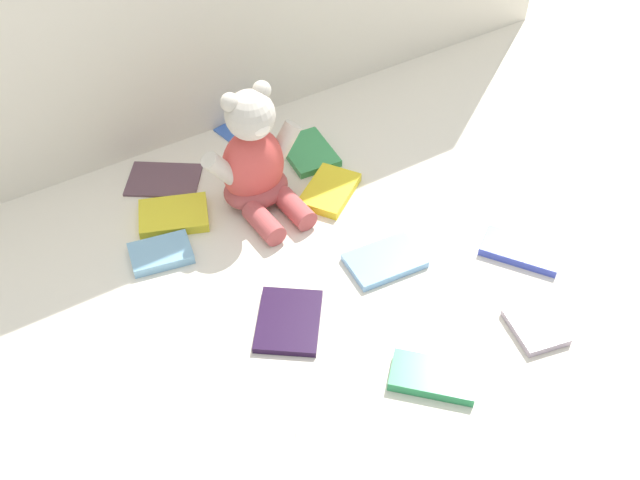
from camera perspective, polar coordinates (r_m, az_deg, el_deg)
The scene contains 14 objects.
ground_plane at distance 1.32m, azimuth -2.33°, elevation -0.40°, with size 3.20×3.20×0.00m, color silver.
teddy_bear at distance 1.35m, azimuth -4.96°, elevation 5.84°, with size 0.20×0.18×0.24m.
book_case_0 at distance 1.38m, azimuth -11.06°, elevation 1.84°, with size 0.09×0.12×0.02m, color yellow.
book_case_1 at distance 1.24m, azimuth 16.07°, elevation -6.38°, with size 0.07×0.09×0.01m, color #A694A6.
book_case_2 at distance 1.32m, azimuth -12.00°, elevation -1.00°, with size 0.07×0.10×0.02m, color #75A8C9.
book_case_3 at distance 1.07m, azimuth 0.75°, elevation -16.35°, with size 0.10×0.10×0.01m, color white.
book_case_4 at distance 1.50m, azimuth -0.90°, elevation 6.69°, with size 0.09×0.12×0.01m, color #399451.
book_case_5 at distance 1.41m, azimuth 0.73°, elevation 3.77°, with size 0.08×0.12×0.02m, color yellow.
book_case_6 at distance 1.29m, azimuth 4.93°, elevation -1.58°, with size 0.08×0.13×0.01m, color #78ABDE.
book_case_7 at distance 1.47m, azimuth -11.80°, elevation 4.57°, with size 0.10×0.14×0.01m, color #5A3E49.
book_case_8 at distance 1.55m, azimuth -5.69°, elevation 7.86°, with size 0.07×0.13×0.01m, color #395FB9.
book_case_9 at distance 1.15m, azimuth 8.59°, elevation -10.27°, with size 0.07×0.13×0.02m, color #2B8C51.
book_case_10 at distance 1.34m, azimuth 15.03°, elevation -0.81°, with size 0.07×0.13×0.02m, color #3C4BBB.
book_case_11 at distance 1.20m, azimuth -2.39°, elevation -6.16°, with size 0.10×0.13×0.01m, color #231030.
Camera 1 is at (-0.43, -0.81, 0.95)m, focal length 42.11 mm.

